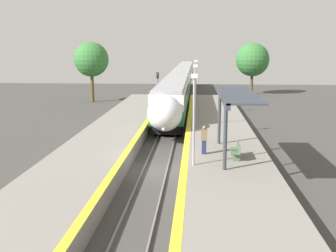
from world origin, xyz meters
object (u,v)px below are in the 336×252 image
object	(u,v)px
railway_signal	(158,88)
lamppost_far	(196,80)
train	(181,80)
lamppost_near	(194,113)
person_waiting	(204,139)
lamppost_mid	(195,91)
platform_bench	(237,150)

from	to	relation	value
railway_signal	lamppost_far	world-z (taller)	lamppost_far
lamppost_far	railway_signal	bearing A→B (deg)	152.03
train	railway_signal	world-z (taller)	railway_signal
railway_signal	lamppost_near	xyz separation A→B (m)	(4.36, -25.63, 1.15)
person_waiting	lamppost_near	distance (m)	3.21
train	person_waiting	bearing A→B (deg)	-85.95
person_waiting	lamppost_near	bearing A→B (deg)	-104.13
train	lamppost_mid	size ratio (longest dim) A/B	14.36
railway_signal	lamppost_mid	bearing A→B (deg)	-72.69
platform_bench	railway_signal	xyz separation A→B (m)	(-6.84, 24.05, 1.25)
train	railway_signal	xyz separation A→B (m)	(-2.04, -18.22, 0.51)
lamppost_mid	lamppost_far	distance (m)	11.66
railway_signal	lamppost_mid	xyz separation A→B (m)	(4.36, -13.97, 1.15)
lamppost_near	railway_signal	bearing A→B (deg)	99.64
lamppost_near	lamppost_far	distance (m)	23.32
train	lamppost_far	world-z (taller)	lamppost_far
person_waiting	railway_signal	size ratio (longest dim) A/B	0.38
train	lamppost_far	size ratio (longest dim) A/B	14.36
train	lamppost_near	size ratio (longest dim) A/B	14.36
lamppost_near	lamppost_far	bearing A→B (deg)	90.00
platform_bench	lamppost_far	size ratio (longest dim) A/B	0.35
train	platform_bench	size ratio (longest dim) A/B	40.70
platform_bench	railway_signal	bearing A→B (deg)	105.88
railway_signal	lamppost_far	bearing A→B (deg)	-27.97
train	lamppost_mid	xyz separation A→B (m)	(2.31, -32.19, 1.66)
train	railway_signal	size ratio (longest dim) A/B	15.81
train	lamppost_near	xyz separation A→B (m)	(2.31, -43.85, 1.66)
lamppost_mid	lamppost_far	bearing A→B (deg)	90.00
train	lamppost_far	bearing A→B (deg)	-83.57
person_waiting	railway_signal	world-z (taller)	railway_signal
platform_bench	person_waiting	size ratio (longest dim) A/B	1.01
lamppost_near	person_waiting	bearing A→B (deg)	75.87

